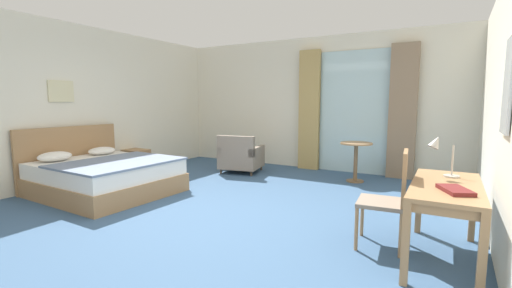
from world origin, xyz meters
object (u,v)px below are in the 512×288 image
(writing_desk, at_px, (446,194))
(desk_lamp, at_px, (439,149))
(armchair_by_window, at_px, (241,157))
(framed_picture, at_px, (61,91))
(round_cafe_table, at_px, (356,153))
(closed_book, at_px, (455,190))
(nightstand, at_px, (136,161))
(bed, at_px, (104,175))
(desk_chair, at_px, (391,195))

(writing_desk, bearing_deg, desk_lamp, 106.70)
(armchair_by_window, relative_size, framed_picture, 2.10)
(armchair_by_window, distance_m, round_cafe_table, 2.31)
(closed_book, bearing_deg, nightstand, 138.89)
(framed_picture, bearing_deg, closed_book, -2.43)
(bed, relative_size, desk_lamp, 4.69)
(closed_book, relative_size, armchair_by_window, 0.35)
(nightstand, height_order, framed_picture, framed_picture)
(bed, distance_m, round_cafe_table, 4.35)
(bed, distance_m, desk_lamp, 4.78)
(nightstand, distance_m, desk_chair, 5.28)
(armchair_by_window, bearing_deg, desk_lamp, -30.32)
(desk_chair, relative_size, framed_picture, 2.29)
(nightstand, height_order, writing_desk, writing_desk)
(nightstand, xyz_separation_m, framed_picture, (-0.22, -1.34, 1.39))
(bed, height_order, round_cafe_table, bed)
(bed, height_order, closed_book, bed)
(desk_lamp, xyz_separation_m, closed_book, (0.15, -0.57, -0.26))
(round_cafe_table, bearing_deg, writing_desk, -61.69)
(nightstand, bearing_deg, desk_chair, -13.82)
(writing_desk, relative_size, framed_picture, 3.14)
(bed, xyz_separation_m, desk_lamp, (4.72, 0.32, 0.71))
(bed, relative_size, round_cafe_table, 2.84)
(round_cafe_table, height_order, framed_picture, framed_picture)
(bed, xyz_separation_m, framed_picture, (-1.01, -0.00, 1.35))
(writing_desk, xyz_separation_m, desk_chair, (-0.48, 0.05, -0.09))
(bed, xyz_separation_m, desk_chair, (4.33, 0.08, 0.26))
(writing_desk, bearing_deg, desk_chair, 174.27)
(round_cafe_table, distance_m, framed_picture, 5.28)
(desk_chair, xyz_separation_m, armchair_by_window, (-3.30, 2.39, -0.23))
(desk_chair, bearing_deg, armchair_by_window, 144.06)
(desk_chair, bearing_deg, framed_picture, -179.11)
(nightstand, distance_m, round_cafe_table, 4.36)
(nightstand, bearing_deg, bed, -59.48)
(writing_desk, xyz_separation_m, round_cafe_table, (-1.50, 2.79, -0.11))
(bed, relative_size, framed_picture, 4.73)
(nightstand, relative_size, round_cafe_table, 0.68)
(desk_lamp, distance_m, framed_picture, 5.78)
(desk_lamp, relative_size, armchair_by_window, 0.48)
(nightstand, xyz_separation_m, round_cafe_table, (4.09, 1.48, 0.28))
(nightstand, distance_m, desk_lamp, 5.66)
(nightstand, distance_m, armchair_by_window, 2.15)
(writing_desk, relative_size, desk_lamp, 3.12)
(bed, bearing_deg, closed_book, -2.94)
(writing_desk, height_order, closed_book, closed_book)
(desk_lamp, bearing_deg, nightstand, 169.45)
(nightstand, xyz_separation_m, armchair_by_window, (1.82, 1.13, 0.07))
(round_cafe_table, bearing_deg, desk_lamp, -60.52)
(desk_lamp, bearing_deg, closed_book, -75.01)
(bed, relative_size, desk_chair, 2.07)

